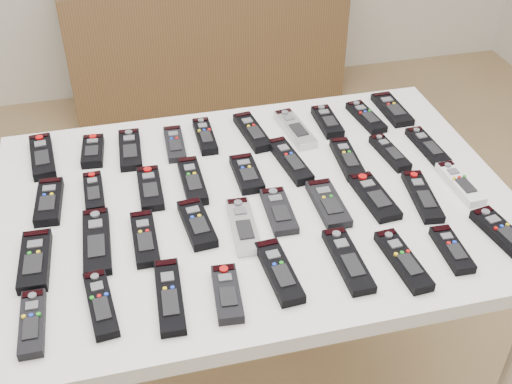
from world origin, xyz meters
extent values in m
plane|color=#9A704E|center=(0.00, 0.00, 0.00)|extent=(4.00, 4.00, 0.00)
cube|color=white|center=(-0.06, -0.11, 0.76)|extent=(1.25, 0.88, 0.04)
cylinder|color=beige|center=(0.50, -0.49, 0.37)|extent=(0.04, 0.04, 0.74)
cylinder|color=beige|center=(-0.63, 0.27, 0.37)|extent=(0.04, 0.04, 0.74)
cylinder|color=beige|center=(0.50, 0.27, 0.37)|extent=(0.04, 0.04, 0.74)
cube|color=brown|center=(0.14, 1.78, 0.35)|extent=(1.43, 0.44, 0.71)
cube|color=black|center=(-0.57, 0.19, 0.79)|extent=(0.07, 0.20, 0.02)
cube|color=black|center=(-0.44, 0.19, 0.79)|extent=(0.07, 0.14, 0.02)
cube|color=black|center=(-0.34, 0.17, 0.79)|extent=(0.07, 0.18, 0.02)
cube|color=black|center=(-0.22, 0.17, 0.79)|extent=(0.06, 0.16, 0.02)
cube|color=black|center=(-0.13, 0.19, 0.79)|extent=(0.05, 0.17, 0.02)
cube|color=black|center=(0.00, 0.18, 0.79)|extent=(0.07, 0.19, 0.02)
cube|color=#B7B7BC|center=(0.12, 0.16, 0.79)|extent=(0.08, 0.19, 0.02)
cube|color=black|center=(0.22, 0.18, 0.79)|extent=(0.05, 0.15, 0.02)
cube|color=black|center=(0.34, 0.18, 0.79)|extent=(0.07, 0.17, 0.02)
cube|color=black|center=(0.43, 0.20, 0.79)|extent=(0.06, 0.18, 0.02)
cube|color=black|center=(-0.55, -0.01, 0.79)|extent=(0.07, 0.17, 0.02)
cube|color=black|center=(-0.44, 0.00, 0.79)|extent=(0.05, 0.15, 0.02)
cube|color=black|center=(-0.31, -0.02, 0.79)|extent=(0.06, 0.17, 0.02)
cube|color=black|center=(-0.20, -0.01, 0.79)|extent=(0.05, 0.18, 0.02)
cube|color=black|center=(-0.06, -0.01, 0.79)|extent=(0.06, 0.15, 0.02)
cube|color=black|center=(0.06, 0.01, 0.79)|extent=(0.07, 0.20, 0.02)
cube|color=black|center=(0.21, -0.01, 0.79)|extent=(0.06, 0.18, 0.02)
cube|color=black|center=(0.33, -0.01, 0.79)|extent=(0.06, 0.16, 0.02)
cube|color=black|center=(0.44, -0.01, 0.79)|extent=(0.05, 0.18, 0.02)
cube|color=black|center=(-0.58, -0.22, 0.79)|extent=(0.07, 0.18, 0.02)
cube|color=black|center=(-0.45, -0.18, 0.79)|extent=(0.06, 0.21, 0.02)
cube|color=black|center=(-0.34, -0.20, 0.79)|extent=(0.05, 0.18, 0.02)
cube|color=black|center=(-0.22, -0.18, 0.79)|extent=(0.07, 0.17, 0.02)
cube|color=#B7B7BC|center=(-0.12, -0.21, 0.79)|extent=(0.06, 0.19, 0.02)
cube|color=black|center=(-0.02, -0.18, 0.79)|extent=(0.06, 0.16, 0.02)
cube|color=black|center=(0.10, -0.18, 0.79)|extent=(0.06, 0.17, 0.02)
cube|color=black|center=(0.22, -0.18, 0.79)|extent=(0.07, 0.18, 0.02)
cube|color=black|center=(0.33, -0.21, 0.79)|extent=(0.07, 0.20, 0.02)
cube|color=silver|center=(0.45, -0.18, 0.79)|extent=(0.05, 0.17, 0.02)
cube|color=black|center=(-0.58, -0.40, 0.79)|extent=(0.05, 0.16, 0.02)
cube|color=black|center=(-0.45, -0.38, 0.79)|extent=(0.07, 0.18, 0.02)
cube|color=black|center=(-0.31, -0.39, 0.79)|extent=(0.06, 0.20, 0.02)
cube|color=black|center=(-0.20, -0.41, 0.79)|extent=(0.06, 0.15, 0.02)
cube|color=black|center=(-0.08, -0.38, 0.79)|extent=(0.06, 0.19, 0.02)
cube|color=black|center=(0.08, -0.38, 0.79)|extent=(0.05, 0.20, 0.02)
cube|color=black|center=(0.19, -0.41, 0.79)|extent=(0.06, 0.19, 0.02)
cube|color=black|center=(0.31, -0.40, 0.79)|extent=(0.05, 0.14, 0.02)
cube|color=black|center=(0.45, -0.38, 0.79)|extent=(0.08, 0.18, 0.02)
camera|label=1|loc=(-0.36, -1.31, 1.74)|focal=45.00mm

